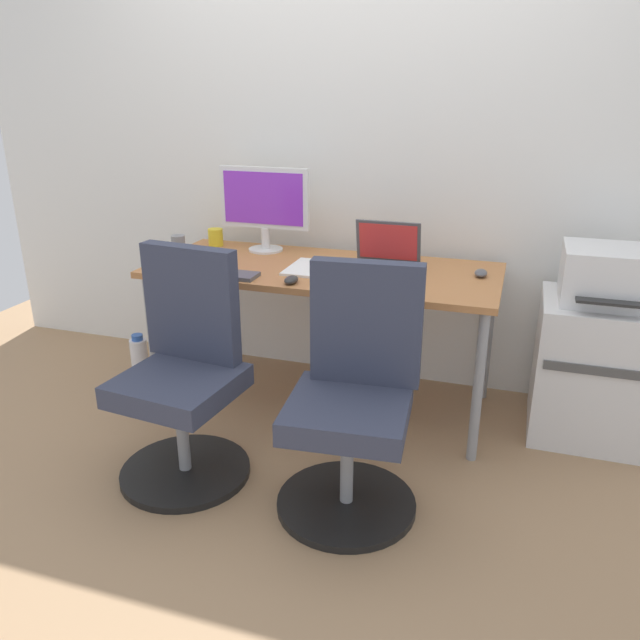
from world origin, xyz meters
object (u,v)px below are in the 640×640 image
object	(u,v)px
office_chair_right	(354,403)
coffee_mug	(216,237)
office_chair_left	(185,377)
desktop_monitor	(264,203)
side_cabinet	(592,368)
open_laptop	(384,259)
printer	(608,275)
water_bottle_on_floor	(140,363)

from	to	relation	value
office_chair_right	coffee_mug	world-z (taller)	office_chair_right
office_chair_left	desktop_monitor	world-z (taller)	desktop_monitor
office_chair_left	side_cabinet	xyz separation A→B (m)	(1.62, 0.84, -0.10)
office_chair_left	office_chair_right	world-z (taller)	same
side_cabinet	desktop_monitor	world-z (taller)	desktop_monitor
office_chair_right	open_laptop	bearing A→B (deg)	95.08
office_chair_left	desktop_monitor	size ratio (longest dim) A/B	1.96
coffee_mug	side_cabinet	bearing A→B (deg)	-4.02
side_cabinet	coffee_mug	bearing A→B (deg)	175.98
printer	desktop_monitor	xyz separation A→B (m)	(-1.65, 0.12, 0.20)
office_chair_left	printer	world-z (taller)	office_chair_left
desktop_monitor	coffee_mug	xyz separation A→B (m)	(-0.30, 0.02, -0.20)
office_chair_left	printer	size ratio (longest dim) A/B	2.35
office_chair_right	desktop_monitor	world-z (taller)	desktop_monitor
side_cabinet	open_laptop	bearing A→B (deg)	-176.29
open_laptop	coffee_mug	size ratio (longest dim) A/B	3.37
desktop_monitor	open_laptop	world-z (taller)	desktop_monitor
office_chair_right	open_laptop	xyz separation A→B (m)	(-0.07, 0.77, 0.35)
water_bottle_on_floor	desktop_monitor	bearing A→B (deg)	32.40
desktop_monitor	coffee_mug	world-z (taller)	desktop_monitor
side_cabinet	coffee_mug	size ratio (longest dim) A/B	7.05
printer	desktop_monitor	world-z (taller)	desktop_monitor
office_chair_right	printer	bearing A→B (deg)	42.68
side_cabinet	printer	size ratio (longest dim) A/B	1.62
office_chair_left	open_laptop	bearing A→B (deg)	50.09
water_bottle_on_floor	open_laptop	world-z (taller)	open_laptop
desktop_monitor	open_laptop	distance (m)	0.73
office_chair_right	water_bottle_on_floor	world-z (taller)	office_chair_right
office_chair_right	side_cabinet	size ratio (longest dim) A/B	1.45
water_bottle_on_floor	desktop_monitor	size ratio (longest dim) A/B	0.65
water_bottle_on_floor	desktop_monitor	xyz separation A→B (m)	(0.59, 0.37, 0.82)
water_bottle_on_floor	coffee_mug	distance (m)	0.79
side_cabinet	desktop_monitor	bearing A→B (deg)	175.92
desktop_monitor	printer	bearing A→B (deg)	-4.11
desktop_monitor	water_bottle_on_floor	bearing A→B (deg)	-147.60
printer	open_laptop	size ratio (longest dim) A/B	1.29
office_chair_right	open_laptop	world-z (taller)	open_laptop
printer	water_bottle_on_floor	size ratio (longest dim) A/B	1.29
side_cabinet	open_laptop	xyz separation A→B (m)	(-0.97, -0.06, 0.45)
coffee_mug	desktop_monitor	bearing A→B (deg)	-3.71
side_cabinet	open_laptop	size ratio (longest dim) A/B	2.09
office_chair_right	printer	world-z (taller)	office_chair_right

